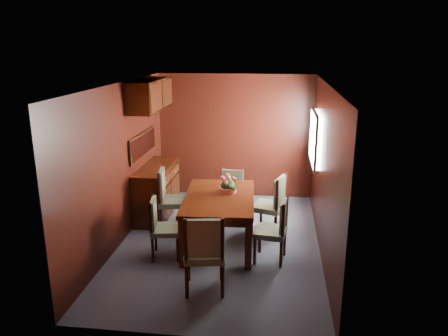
# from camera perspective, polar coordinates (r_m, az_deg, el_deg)

# --- Properties ---
(ground) EXTENTS (4.50, 4.50, 0.00)m
(ground) POSITION_cam_1_polar(r_m,az_deg,el_deg) (6.80, -0.54, -9.72)
(ground) COLOR #3D4454
(ground) RESTS_ON ground
(room_shell) EXTENTS (3.06, 4.52, 2.41)m
(room_shell) POSITION_cam_1_polar(r_m,az_deg,el_deg) (6.61, -1.09, 4.46)
(room_shell) COLOR black
(room_shell) RESTS_ON ground
(sideboard) EXTENTS (0.48, 1.40, 0.90)m
(sideboard) POSITION_cam_1_polar(r_m,az_deg,el_deg) (7.78, -8.72, -2.94)
(sideboard) COLOR black
(sideboard) RESTS_ON ground
(dining_table) EXTENTS (1.12, 1.69, 0.77)m
(dining_table) POSITION_cam_1_polar(r_m,az_deg,el_deg) (6.52, -0.62, -4.60)
(dining_table) COLOR black
(dining_table) RESTS_ON ground
(chair_left_near) EXTENTS (0.46, 0.48, 0.88)m
(chair_left_near) POSITION_cam_1_polar(r_m,az_deg,el_deg) (6.27, -8.25, -7.31)
(chair_left_near) COLOR black
(chair_left_near) RESTS_ON ground
(chair_left_far) EXTENTS (0.54, 0.55, 1.02)m
(chair_left_far) POSITION_cam_1_polar(r_m,az_deg,el_deg) (7.13, -7.17, -3.66)
(chair_left_far) COLOR black
(chair_left_far) RESTS_ON ground
(chair_right_near) EXTENTS (0.47, 0.49, 0.92)m
(chair_right_near) POSITION_cam_1_polar(r_m,az_deg,el_deg) (6.12, 6.76, -7.64)
(chair_right_near) COLOR black
(chair_right_near) RESTS_ON ground
(chair_right_far) EXTENTS (0.57, 0.58, 0.99)m
(chair_right_far) POSITION_cam_1_polar(r_m,az_deg,el_deg) (6.91, 6.41, -4.45)
(chair_right_far) COLOR black
(chair_right_far) RESTS_ON ground
(chair_head) EXTENTS (0.56, 0.54, 1.03)m
(chair_head) POSITION_cam_1_polar(r_m,az_deg,el_deg) (5.31, -2.58, -10.64)
(chair_head) COLOR black
(chair_head) RESTS_ON ground
(chair_foot) EXTENTS (0.45, 0.43, 0.86)m
(chair_foot) POSITION_cam_1_polar(r_m,az_deg,el_deg) (7.56, 0.98, -3.11)
(chair_foot) COLOR black
(chair_foot) RESTS_ON ground
(flower_centerpiece) EXTENTS (0.30, 0.30, 0.30)m
(flower_centerpiece) POSITION_cam_1_polar(r_m,az_deg,el_deg) (6.60, 0.49, -2.04)
(flower_centerpiece) COLOR #C3513B
(flower_centerpiece) RESTS_ON dining_table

